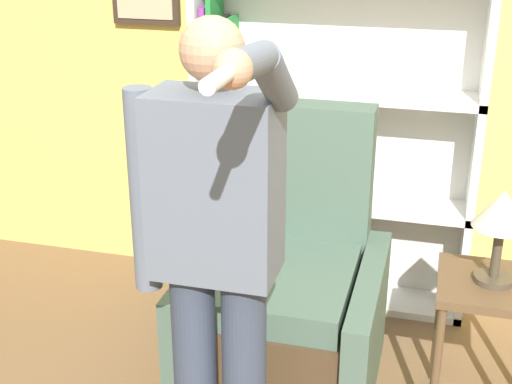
# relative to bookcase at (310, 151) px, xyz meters

# --- Properties ---
(wall_back) EXTENTS (8.00, 0.11, 2.80)m
(wall_back) POSITION_rel_bookcase_xyz_m (0.30, 0.16, 0.58)
(wall_back) COLOR #E0C160
(wall_back) RESTS_ON ground_plane
(bookcase) EXTENTS (1.44, 0.28, 1.72)m
(bookcase) POSITION_rel_bookcase_xyz_m (0.00, 0.00, 0.00)
(bookcase) COLOR white
(bookcase) RESTS_ON ground_plane
(armchair) EXTENTS (0.81, 0.89, 1.21)m
(armchair) POSITION_rel_bookcase_xyz_m (0.07, -0.79, -0.45)
(armchair) COLOR #4C3823
(armchair) RESTS_ON ground_plane
(person_standing) EXTENTS (0.54, 0.78, 1.73)m
(person_standing) POSITION_rel_bookcase_xyz_m (-0.01, -1.54, 0.16)
(person_standing) COLOR #384256
(person_standing) RESTS_ON ground_plane
(side_table) EXTENTS (0.42, 0.42, 0.63)m
(side_table) POSITION_rel_bookcase_xyz_m (0.91, -0.82, -0.32)
(side_table) COLOR brown
(side_table) RESTS_ON ground_plane
(table_lamp) EXTENTS (0.22, 0.22, 0.39)m
(table_lamp) POSITION_rel_bookcase_xyz_m (0.91, -0.82, 0.09)
(table_lamp) COLOR #4C4233
(table_lamp) RESTS_ON side_table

